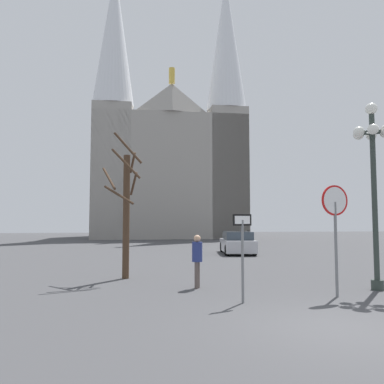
{
  "coord_description": "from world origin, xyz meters",
  "views": [
    {
      "loc": [
        -4.01,
        -7.15,
        2.09
      ],
      "look_at": [
        -0.03,
        20.48,
        4.14
      ],
      "focal_mm": 36.12,
      "sensor_mm": 36.0,
      "label": 1
    }
  ],
  "objects_px": {
    "parked_car_near_silver": "(237,243)",
    "bare_tree": "(126,209)",
    "cathedral": "(169,155)",
    "street_lamp": "(373,165)",
    "pedestrian_walking": "(197,256)",
    "stop_sign": "(335,217)",
    "one_way_arrow_sign": "(242,246)"
  },
  "relations": [
    {
      "from": "stop_sign",
      "to": "parked_car_near_silver",
      "type": "bearing_deg",
      "value": 86.56
    },
    {
      "from": "cathedral",
      "to": "bare_tree",
      "type": "distance_m",
      "value": 33.83
    },
    {
      "from": "stop_sign",
      "to": "bare_tree",
      "type": "distance_m",
      "value": 7.19
    },
    {
      "from": "street_lamp",
      "to": "bare_tree",
      "type": "relative_size",
      "value": 1.1
    },
    {
      "from": "cathedral",
      "to": "bare_tree",
      "type": "relative_size",
      "value": 6.28
    },
    {
      "from": "one_way_arrow_sign",
      "to": "pedestrian_walking",
      "type": "xyz_separation_m",
      "value": [
        -0.82,
        2.28,
        -0.45
      ]
    },
    {
      "from": "cathedral",
      "to": "bare_tree",
      "type": "bearing_deg",
      "value": -97.47
    },
    {
      "from": "stop_sign",
      "to": "one_way_arrow_sign",
      "type": "bearing_deg",
      "value": -171.64
    },
    {
      "from": "bare_tree",
      "to": "pedestrian_walking",
      "type": "distance_m",
      "value": 3.56
    },
    {
      "from": "parked_car_near_silver",
      "to": "pedestrian_walking",
      "type": "height_order",
      "value": "pedestrian_walking"
    },
    {
      "from": "street_lamp",
      "to": "pedestrian_walking",
      "type": "xyz_separation_m",
      "value": [
        -5.33,
        1.08,
        -2.82
      ]
    },
    {
      "from": "street_lamp",
      "to": "stop_sign",
      "type": "bearing_deg",
      "value": -155.44
    },
    {
      "from": "stop_sign",
      "to": "bare_tree",
      "type": "xyz_separation_m",
      "value": [
        -5.87,
        4.15,
        0.33
      ]
    },
    {
      "from": "stop_sign",
      "to": "street_lamp",
      "type": "distance_m",
      "value": 2.5
    },
    {
      "from": "street_lamp",
      "to": "pedestrian_walking",
      "type": "bearing_deg",
      "value": 168.5
    },
    {
      "from": "stop_sign",
      "to": "street_lamp",
      "type": "bearing_deg",
      "value": 24.56
    },
    {
      "from": "parked_car_near_silver",
      "to": "one_way_arrow_sign",
      "type": "bearing_deg",
      "value": -104.36
    },
    {
      "from": "street_lamp",
      "to": "parked_car_near_silver",
      "type": "relative_size",
      "value": 1.37
    },
    {
      "from": "parked_car_near_silver",
      "to": "bare_tree",
      "type": "bearing_deg",
      "value": -125.12
    },
    {
      "from": "cathedral",
      "to": "stop_sign",
      "type": "xyz_separation_m",
      "value": [
        1.58,
        -36.83,
        -7.96
      ]
    },
    {
      "from": "street_lamp",
      "to": "pedestrian_walking",
      "type": "height_order",
      "value": "street_lamp"
    },
    {
      "from": "cathedral",
      "to": "street_lamp",
      "type": "bearing_deg",
      "value": -84.75
    },
    {
      "from": "bare_tree",
      "to": "street_lamp",
      "type": "bearing_deg",
      "value": -23.87
    },
    {
      "from": "parked_car_near_silver",
      "to": "pedestrian_walking",
      "type": "relative_size",
      "value": 2.56
    },
    {
      "from": "street_lamp",
      "to": "parked_car_near_silver",
      "type": "xyz_separation_m",
      "value": [
        -0.91,
        12.87,
        -3.15
      ]
    },
    {
      "from": "bare_tree",
      "to": "cathedral",
      "type": "bearing_deg",
      "value": 82.53
    },
    {
      "from": "bare_tree",
      "to": "pedestrian_walking",
      "type": "bearing_deg",
      "value": -45.09
    },
    {
      "from": "one_way_arrow_sign",
      "to": "cathedral",
      "type": "bearing_deg",
      "value": 88.16
    },
    {
      "from": "stop_sign",
      "to": "pedestrian_walking",
      "type": "distance_m",
      "value": 4.23
    },
    {
      "from": "cathedral",
      "to": "stop_sign",
      "type": "bearing_deg",
      "value": -87.54
    },
    {
      "from": "one_way_arrow_sign",
      "to": "stop_sign",
      "type": "bearing_deg",
      "value": 8.36
    },
    {
      "from": "cathedral",
      "to": "parked_car_near_silver",
      "type": "xyz_separation_m",
      "value": [
        2.4,
        -23.17,
        -9.48
      ]
    }
  ]
}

